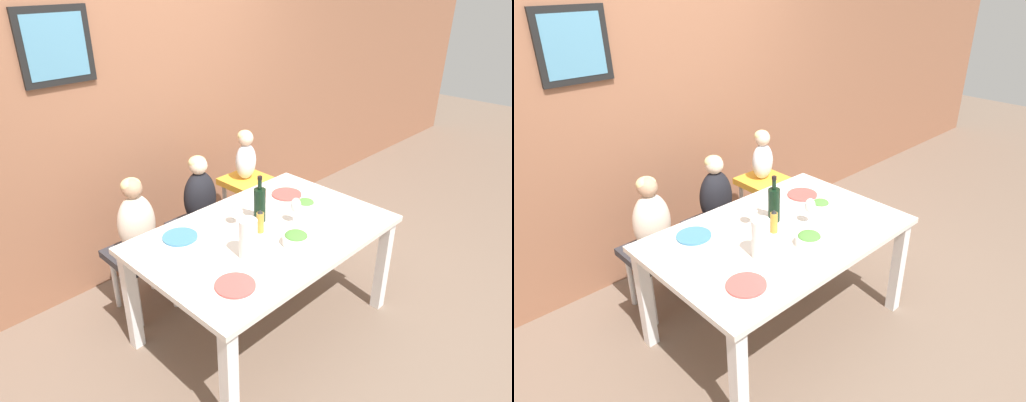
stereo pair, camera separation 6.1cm
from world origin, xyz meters
TOP-DOWN VIEW (x-y plane):
  - ground_plane at (0.00, 0.00)m, footprint 14.00×14.00m
  - wall_back at (-0.00, 1.21)m, footprint 10.00×0.09m
  - dining_table at (0.00, 0.00)m, footprint 1.53×1.00m
  - chair_far_left at (-0.45, 0.72)m, footprint 0.41×0.39m
  - chair_far_center at (0.08, 0.72)m, footprint 0.41×0.39m
  - chair_right_highchair at (0.54, 0.72)m, footprint 0.34×0.33m
  - person_child_left at (-0.45, 0.72)m, footprint 0.26×0.19m
  - person_child_center at (0.08, 0.72)m, footprint 0.26×0.19m
  - person_baby_right at (0.54, 0.72)m, footprint 0.18×0.13m
  - wine_bottle at (0.07, 0.12)m, footprint 0.08×0.08m
  - paper_towel_roll at (-0.26, -0.12)m, footprint 0.10×0.10m
  - wine_glass_near at (0.21, -0.06)m, footprint 0.07×0.07m
  - wine_glass_far at (-0.06, 0.18)m, footprint 0.07×0.07m
  - salad_bowl_large at (0.02, -0.23)m, footprint 0.16×0.16m
  - salad_bowl_small at (0.39, 0.00)m, footprint 0.13×0.13m
  - dinner_plate_front_left at (-0.49, -0.27)m, footprint 0.21×0.21m
  - dinner_plate_back_left at (-0.41, 0.31)m, footprint 0.21×0.21m
  - dinner_plate_back_right at (0.47, 0.24)m, footprint 0.21×0.21m
  - condiment_bottle_hot_sauce at (-0.02, 0.02)m, footprint 0.05×0.05m

SIDE VIEW (x-z plane):
  - ground_plane at x=0.00m, z-range 0.00..0.00m
  - chair_far_left at x=-0.45m, z-range 0.16..0.63m
  - chair_far_center at x=0.08m, z-range 0.16..0.63m
  - chair_right_highchair at x=0.54m, z-range 0.19..0.88m
  - dining_table at x=0.00m, z-range 0.27..1.00m
  - person_child_left at x=-0.45m, z-range 0.46..0.98m
  - person_child_center at x=0.08m, z-range 0.46..0.98m
  - dinner_plate_front_left at x=-0.49m, z-range 0.73..0.74m
  - dinner_plate_back_left at x=-0.41m, z-range 0.73..0.74m
  - dinner_plate_back_right at x=0.47m, z-range 0.73..0.74m
  - salad_bowl_small at x=0.39m, z-range 0.73..0.81m
  - salad_bowl_large at x=0.02m, z-range 0.73..0.81m
  - condiment_bottle_hot_sauce at x=-0.02m, z-range 0.72..0.88m
  - paper_towel_roll at x=-0.26m, z-range 0.73..0.96m
  - wine_glass_near at x=0.21m, z-range 0.76..0.93m
  - wine_glass_far at x=-0.06m, z-range 0.76..0.93m
  - wine_bottle at x=0.07m, z-range 0.69..1.00m
  - person_baby_right at x=0.54m, z-range 0.69..1.08m
  - wall_back at x=0.00m, z-range 0.00..2.70m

